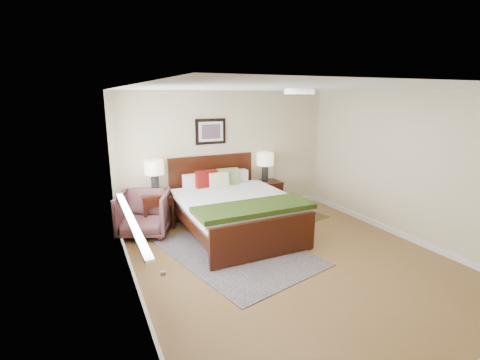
{
  "coord_description": "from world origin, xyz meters",
  "views": [
    {
      "loc": [
        -2.71,
        -3.95,
        2.41
      ],
      "look_at": [
        -0.36,
        1.09,
        1.05
      ],
      "focal_mm": 26.0,
      "sensor_mm": 36.0,
      "label": 1
    }
  ],
  "objects_px": {
    "bed": "(234,203)",
    "lamp_right": "(265,161)",
    "nightstand_left": "(156,200)",
    "rug_persian": "(236,252)",
    "nightstand_right": "(265,193)",
    "lamp_left": "(154,170)",
    "armchair": "(144,213)"
  },
  "relations": [
    {
      "from": "nightstand_right",
      "to": "armchair",
      "type": "height_order",
      "value": "armchair"
    },
    {
      "from": "bed",
      "to": "armchair",
      "type": "bearing_deg",
      "value": 156.66
    },
    {
      "from": "bed",
      "to": "nightstand_right",
      "type": "relative_size",
      "value": 3.55
    },
    {
      "from": "nightstand_right",
      "to": "nightstand_left",
      "type": "bearing_deg",
      "value": -179.78
    },
    {
      "from": "armchair",
      "to": "rug_persian",
      "type": "height_order",
      "value": "armchair"
    },
    {
      "from": "nightstand_right",
      "to": "rug_persian",
      "type": "height_order",
      "value": "nightstand_right"
    },
    {
      "from": "lamp_left",
      "to": "armchair",
      "type": "distance_m",
      "value": 0.8
    },
    {
      "from": "rug_persian",
      "to": "bed",
      "type": "bearing_deg",
      "value": 55.5
    },
    {
      "from": "nightstand_left",
      "to": "rug_persian",
      "type": "height_order",
      "value": "nightstand_left"
    },
    {
      "from": "bed",
      "to": "nightstand_left",
      "type": "xyz_separation_m",
      "value": [
        -1.17,
        0.87,
        -0.03
      ]
    },
    {
      "from": "bed",
      "to": "rug_persian",
      "type": "distance_m",
      "value": 0.97
    },
    {
      "from": "nightstand_left",
      "to": "rug_persian",
      "type": "bearing_deg",
      "value": -61.21
    },
    {
      "from": "nightstand_left",
      "to": "lamp_right",
      "type": "bearing_deg",
      "value": 0.55
    },
    {
      "from": "nightstand_right",
      "to": "lamp_left",
      "type": "height_order",
      "value": "lamp_left"
    },
    {
      "from": "lamp_left",
      "to": "armchair",
      "type": "xyz_separation_m",
      "value": [
        -0.28,
        -0.27,
        -0.71
      ]
    },
    {
      "from": "lamp_left",
      "to": "lamp_right",
      "type": "xyz_separation_m",
      "value": [
        2.29,
        0.0,
        -0.03
      ]
    },
    {
      "from": "bed",
      "to": "lamp_right",
      "type": "height_order",
      "value": "lamp_right"
    },
    {
      "from": "nightstand_right",
      "to": "bed",
      "type": "bearing_deg",
      "value": -141.77
    },
    {
      "from": "bed",
      "to": "rug_persian",
      "type": "height_order",
      "value": "bed"
    },
    {
      "from": "lamp_left",
      "to": "armchair",
      "type": "bearing_deg",
      "value": -135.68
    },
    {
      "from": "nightstand_left",
      "to": "nightstand_right",
      "type": "distance_m",
      "value": 2.3
    },
    {
      "from": "nightstand_right",
      "to": "lamp_left",
      "type": "xyz_separation_m",
      "value": [
        -2.29,
        0.01,
        0.71
      ]
    },
    {
      "from": "lamp_right",
      "to": "rug_persian",
      "type": "xyz_separation_m",
      "value": [
        -1.41,
        -1.64,
        -1.06
      ]
    },
    {
      "from": "nightstand_left",
      "to": "armchair",
      "type": "bearing_deg",
      "value": -138.12
    },
    {
      "from": "nightstand_right",
      "to": "lamp_left",
      "type": "distance_m",
      "value": 2.4
    },
    {
      "from": "nightstand_right",
      "to": "lamp_right",
      "type": "xyz_separation_m",
      "value": [
        -0.0,
        0.01,
        0.69
      ]
    },
    {
      "from": "rug_persian",
      "to": "armchair",
      "type": "bearing_deg",
      "value": 117.03
    },
    {
      "from": "bed",
      "to": "lamp_left",
      "type": "relative_size",
      "value": 3.74
    },
    {
      "from": "bed",
      "to": "armchair",
      "type": "relative_size",
      "value": 2.66
    },
    {
      "from": "lamp_left",
      "to": "armchair",
      "type": "relative_size",
      "value": 0.71
    },
    {
      "from": "nightstand_right",
      "to": "armchair",
      "type": "relative_size",
      "value": 0.75
    },
    {
      "from": "rug_persian",
      "to": "lamp_left",
      "type": "bearing_deg",
      "value": 105.07
    }
  ]
}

